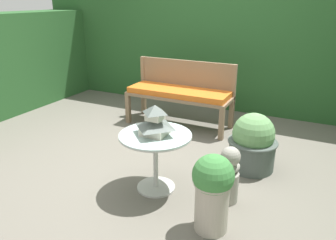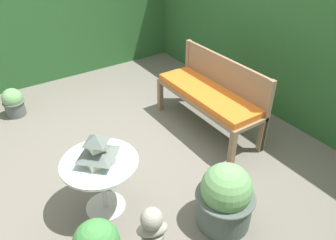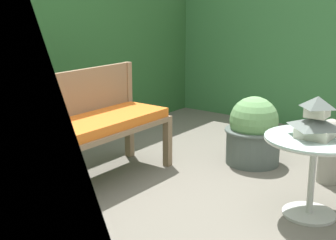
# 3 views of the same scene
# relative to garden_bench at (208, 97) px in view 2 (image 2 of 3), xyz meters

# --- Properties ---
(ground) EXTENTS (30.00, 30.00, 0.00)m
(ground) POSITION_rel_garden_bench_xyz_m (0.14, -0.95, -0.45)
(ground) COLOR #666056
(foliage_hedge_back) EXTENTS (6.40, 0.80, 1.91)m
(foliage_hedge_back) POSITION_rel_garden_bench_xyz_m (0.14, 1.35, 0.51)
(foliage_hedge_back) COLOR #285628
(foliage_hedge_back) RESTS_ON ground
(foliage_hedge_left) EXTENTS (0.70, 3.50, 1.48)m
(foliage_hedge_left) POSITION_rel_garden_bench_xyz_m (-2.71, -0.80, 0.29)
(foliage_hedge_left) COLOR #285628
(foliage_hedge_left) RESTS_ON ground
(garden_bench) EXTENTS (1.44, 0.50, 0.52)m
(garden_bench) POSITION_rel_garden_bench_xyz_m (0.00, 0.00, 0.00)
(garden_bench) COLOR #7F664C
(garden_bench) RESTS_ON ground
(bench_backrest) EXTENTS (1.44, 0.06, 0.88)m
(bench_backrest) POSITION_rel_garden_bench_xyz_m (0.00, 0.23, 0.19)
(bench_backrest) COLOR #7F664C
(bench_backrest) RESTS_ON ground
(patio_table) EXTENTS (0.66, 0.66, 0.55)m
(patio_table) POSITION_rel_garden_bench_xyz_m (0.49, -1.58, -0.01)
(patio_table) COLOR #B7B7B2
(patio_table) RESTS_ON ground
(pagoda_birdhouse) EXTENTS (0.29, 0.29, 0.27)m
(pagoda_birdhouse) POSITION_rel_garden_bench_xyz_m (0.49, -1.58, 0.22)
(pagoda_birdhouse) COLOR beige
(pagoda_birdhouse) RESTS_ON patio_table
(garden_bust) EXTENTS (0.21, 0.27, 0.52)m
(garden_bust) POSITION_rel_garden_bench_xyz_m (1.16, -1.48, -0.18)
(garden_bust) COLOR gray
(garden_bust) RESTS_ON ground
(potted_plant_bench_right) EXTENTS (0.28, 0.28, 0.38)m
(potted_plant_bench_right) POSITION_rel_garden_bench_xyz_m (-1.63, -1.88, -0.26)
(potted_plant_bench_right) COLOR #4C5651
(potted_plant_bench_right) RESTS_ON ground
(potted_plant_patio_mid) EXTENTS (0.51, 0.51, 0.61)m
(potted_plant_patio_mid) POSITION_rel_garden_bench_xyz_m (1.20, -0.79, -0.16)
(potted_plant_patio_mid) COLOR #4C5651
(potted_plant_patio_mid) RESTS_ON ground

